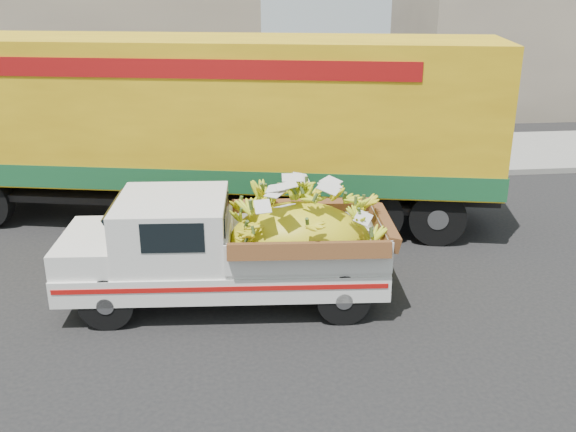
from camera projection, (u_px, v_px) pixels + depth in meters
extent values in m
plane|color=black|center=(252.00, 304.00, 10.26)|extent=(100.00, 100.00, 0.00)
cube|color=gray|center=(237.00, 180.00, 16.31)|extent=(60.00, 0.25, 0.15)
cube|color=gray|center=(235.00, 158.00, 18.27)|extent=(60.00, 4.00, 0.14)
cylinder|color=black|center=(107.00, 303.00, 9.45)|extent=(0.82, 0.29, 0.81)
cylinder|color=black|center=(127.00, 260.00, 10.90)|extent=(0.82, 0.29, 0.81)
cylinder|color=black|center=(343.00, 298.00, 9.59)|extent=(0.82, 0.29, 0.81)
cylinder|color=black|center=(332.00, 256.00, 11.05)|extent=(0.82, 0.29, 0.81)
cube|color=silver|center=(225.00, 267.00, 10.18)|extent=(5.10, 2.13, 0.41)
cube|color=#A50F0C|center=(221.00, 289.00, 9.31)|extent=(4.89, 0.33, 0.07)
cube|color=silver|center=(69.00, 276.00, 10.12)|extent=(0.22, 1.77, 0.15)
cube|color=silver|center=(92.00, 246.00, 9.96)|extent=(1.01, 1.75, 0.38)
cube|color=silver|center=(173.00, 228.00, 9.91)|extent=(1.76, 1.84, 0.96)
cube|color=black|center=(172.00, 238.00, 9.04)|extent=(0.90, 0.07, 0.45)
cube|color=silver|center=(305.00, 238.00, 10.07)|extent=(2.56, 1.96, 0.54)
ellipsoid|color=yellow|center=(298.00, 245.00, 10.10)|extent=(2.30, 1.59, 1.36)
cylinder|color=black|center=(437.00, 217.00, 12.42)|extent=(1.14, 0.54, 1.10)
cylinder|color=black|center=(427.00, 186.00, 14.28)|extent=(1.14, 0.54, 1.10)
cylinder|color=black|center=(375.00, 215.00, 12.53)|extent=(1.14, 0.54, 1.10)
cylinder|color=black|center=(372.00, 184.00, 14.40)|extent=(1.14, 0.54, 1.10)
cylinder|color=black|center=(32.00, 174.00, 15.14)|extent=(1.14, 0.54, 1.10)
cube|color=black|center=(209.00, 183.00, 13.71)|extent=(11.95, 3.47, 0.36)
cube|color=gold|center=(206.00, 109.00, 13.15)|extent=(12.02, 4.89, 2.84)
cube|color=#165029|center=(209.00, 164.00, 13.56)|extent=(12.09, 4.92, 0.45)
cube|color=maroon|center=(189.00, 69.00, 11.64)|extent=(8.22, 1.76, 0.35)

